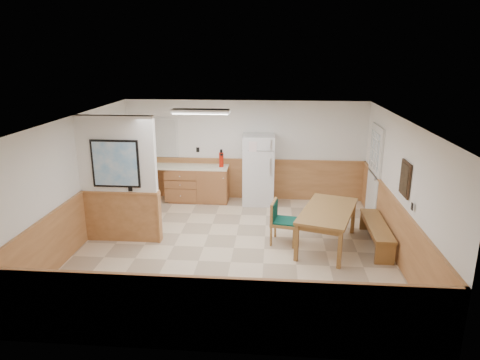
# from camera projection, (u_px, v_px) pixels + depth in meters

# --- Properties ---
(ground) EXTENTS (6.00, 6.00, 0.00)m
(ground) POSITION_uv_depth(u_px,v_px,m) (234.00, 248.00, 8.24)
(ground) COLOR beige
(ground) RESTS_ON ground
(ceiling) EXTENTS (6.00, 6.00, 0.02)m
(ceiling) POSITION_uv_depth(u_px,v_px,m) (233.00, 118.00, 7.52)
(ceiling) COLOR silver
(ceiling) RESTS_ON back_wall
(back_wall) EXTENTS (6.00, 0.02, 2.50)m
(back_wall) POSITION_uv_depth(u_px,v_px,m) (245.00, 150.00, 10.74)
(back_wall) COLOR white
(back_wall) RESTS_ON ground
(right_wall) EXTENTS (0.02, 6.00, 2.50)m
(right_wall) POSITION_uv_depth(u_px,v_px,m) (400.00, 190.00, 7.64)
(right_wall) COLOR white
(right_wall) RESTS_ON ground
(left_wall) EXTENTS (0.02, 6.00, 2.50)m
(left_wall) POSITION_uv_depth(u_px,v_px,m) (77.00, 182.00, 8.11)
(left_wall) COLOR white
(left_wall) RESTS_ON ground
(wainscot_back) EXTENTS (6.00, 0.04, 1.00)m
(wainscot_back) POSITION_uv_depth(u_px,v_px,m) (245.00, 179.00, 10.94)
(wainscot_back) COLOR tan
(wainscot_back) RESTS_ON ground
(wainscot_right) EXTENTS (0.04, 6.00, 1.00)m
(wainscot_right) POSITION_uv_depth(u_px,v_px,m) (395.00, 229.00, 7.86)
(wainscot_right) COLOR tan
(wainscot_right) RESTS_ON ground
(wainscot_left) EXTENTS (0.04, 6.00, 1.00)m
(wainscot_left) POSITION_uv_depth(u_px,v_px,m) (82.00, 219.00, 8.33)
(wainscot_left) COLOR tan
(wainscot_left) RESTS_ON ground
(partition_wall) EXTENTS (1.50, 0.20, 2.50)m
(partition_wall) POSITION_uv_depth(u_px,v_px,m) (119.00, 181.00, 8.25)
(partition_wall) COLOR white
(partition_wall) RESTS_ON ground
(kitchen_counter) EXTENTS (2.20, 0.61, 1.00)m
(kitchen_counter) POSITION_uv_depth(u_px,v_px,m) (196.00, 183.00, 10.76)
(kitchen_counter) COLOR #945734
(kitchen_counter) RESTS_ON ground
(exterior_door) EXTENTS (0.07, 1.02, 2.15)m
(exterior_door) POSITION_uv_depth(u_px,v_px,m) (374.00, 172.00, 9.52)
(exterior_door) COLOR white
(exterior_door) RESTS_ON ground
(kitchen_window) EXTENTS (0.80, 0.04, 1.00)m
(kitchen_window) POSITION_uv_depth(u_px,v_px,m) (162.00, 138.00, 10.80)
(kitchen_window) COLOR white
(kitchen_window) RESTS_ON back_wall
(wall_painting) EXTENTS (0.04, 0.50, 0.60)m
(wall_painting) POSITION_uv_depth(u_px,v_px,m) (405.00, 179.00, 7.27)
(wall_painting) COLOR #332214
(wall_painting) RESTS_ON right_wall
(fluorescent_fixture) EXTENTS (1.20, 0.30, 0.09)m
(fluorescent_fixture) POSITION_uv_depth(u_px,v_px,m) (201.00, 111.00, 8.84)
(fluorescent_fixture) COLOR white
(fluorescent_fixture) RESTS_ON ceiling
(refrigerator) EXTENTS (0.79, 0.74, 1.72)m
(refrigerator) POSITION_uv_depth(u_px,v_px,m) (258.00, 170.00, 10.47)
(refrigerator) COLOR silver
(refrigerator) RESTS_ON ground
(dining_table) EXTENTS (1.38, 1.96, 0.75)m
(dining_table) POSITION_uv_depth(u_px,v_px,m) (328.00, 214.00, 8.15)
(dining_table) COLOR #AE7F3F
(dining_table) RESTS_ON ground
(dining_bench) EXTENTS (0.39, 1.67, 0.45)m
(dining_bench) POSITION_uv_depth(u_px,v_px,m) (377.00, 229.00, 8.25)
(dining_bench) COLOR #AE7F3F
(dining_bench) RESTS_ON ground
(dining_chair) EXTENTS (0.78, 0.59, 0.85)m
(dining_chair) POSITION_uv_depth(u_px,v_px,m) (280.00, 219.00, 8.36)
(dining_chair) COLOR #AE7F3F
(dining_chair) RESTS_ON ground
(fire_extinguisher) EXTENTS (0.13, 0.13, 0.44)m
(fire_extinguisher) POSITION_uv_depth(u_px,v_px,m) (221.00, 159.00, 10.51)
(fire_extinguisher) COLOR red
(fire_extinguisher) RESTS_ON kitchen_counter
(soap_bottle) EXTENTS (0.09, 0.09, 0.23)m
(soap_bottle) POSITION_uv_depth(u_px,v_px,m) (153.00, 161.00, 10.71)
(soap_bottle) COLOR #188939
(soap_bottle) RESTS_ON kitchen_counter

